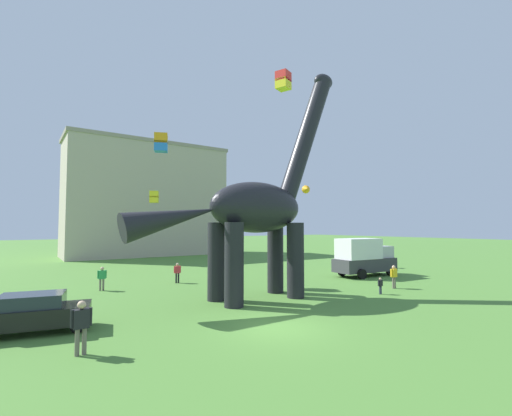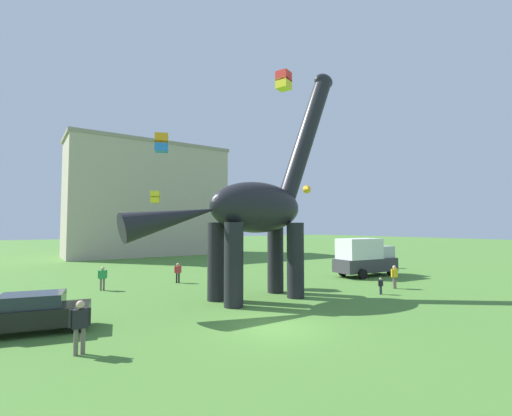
{
  "view_description": "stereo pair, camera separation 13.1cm",
  "coord_description": "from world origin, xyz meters",
  "px_view_note": "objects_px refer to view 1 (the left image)",
  "views": [
    {
      "loc": [
        -9.09,
        -11.7,
        4.22
      ],
      "look_at": [
        3.23,
        6.32,
        5.38
      ],
      "focal_mm": 24.54,
      "sensor_mm": 36.0,
      "label": 1
    },
    {
      "loc": [
        -8.98,
        -11.78,
        4.22
      ],
      "look_at": [
        3.23,
        6.32,
        5.38
      ],
      "focal_mm": 24.54,
      "sensor_mm": 36.0,
      "label": 2
    }
  ],
  "objects_px": {
    "kite_high_right": "(295,189)",
    "kite_near_high": "(161,143)",
    "person_vendor_side": "(102,276)",
    "person_far_spectator": "(394,274)",
    "kite_trailing": "(154,197)",
    "person_strolling_adult": "(380,284)",
    "parked_box_truck": "(364,257)",
    "person_near_flyer": "(177,271)",
    "person_watching_child": "(81,322)",
    "kite_high_left": "(283,81)",
    "dinosaur_sculpture": "(256,207)",
    "parked_sedan_left": "(32,313)"
  },
  "relations": [
    {
      "from": "person_vendor_side",
      "to": "kite_near_high",
      "type": "xyz_separation_m",
      "value": [
        4.36,
        1.49,
        9.8
      ]
    },
    {
      "from": "person_strolling_adult",
      "to": "dinosaur_sculpture",
      "type": "bearing_deg",
      "value": 105.65
    },
    {
      "from": "person_strolling_adult",
      "to": "person_vendor_side",
      "type": "distance_m",
      "value": 17.98
    },
    {
      "from": "parked_sedan_left",
      "to": "person_strolling_adult",
      "type": "distance_m",
      "value": 18.47
    },
    {
      "from": "person_far_spectator",
      "to": "kite_near_high",
      "type": "height_order",
      "value": "kite_near_high"
    },
    {
      "from": "parked_box_truck",
      "to": "kite_near_high",
      "type": "relative_size",
      "value": 4.13
    },
    {
      "from": "person_vendor_side",
      "to": "kite_trailing",
      "type": "height_order",
      "value": "kite_trailing"
    },
    {
      "from": "person_strolling_adult",
      "to": "kite_trailing",
      "type": "xyz_separation_m",
      "value": [
        -6.87,
        22.97,
        6.75
      ]
    },
    {
      "from": "kite_near_high",
      "to": "person_vendor_side",
      "type": "bearing_deg",
      "value": -161.15
    },
    {
      "from": "dinosaur_sculpture",
      "to": "person_near_flyer",
      "type": "bearing_deg",
      "value": 89.35
    },
    {
      "from": "person_vendor_side",
      "to": "kite_near_high",
      "type": "distance_m",
      "value": 10.83
    },
    {
      "from": "person_watching_child",
      "to": "person_far_spectator",
      "type": "distance_m",
      "value": 19.61
    },
    {
      "from": "dinosaur_sculpture",
      "to": "person_far_spectator",
      "type": "height_order",
      "value": "dinosaur_sculpture"
    },
    {
      "from": "person_near_flyer",
      "to": "kite_near_high",
      "type": "bearing_deg",
      "value": 48.96
    },
    {
      "from": "parked_box_truck",
      "to": "kite_high_right",
      "type": "relative_size",
      "value": 1.81
    },
    {
      "from": "person_strolling_adult",
      "to": "person_watching_child",
      "type": "xyz_separation_m",
      "value": [
        -17.0,
        -0.89,
        0.45
      ]
    },
    {
      "from": "kite_near_high",
      "to": "person_near_flyer",
      "type": "bearing_deg",
      "value": -54.87
    },
    {
      "from": "parked_sedan_left",
      "to": "kite_near_high",
      "type": "relative_size",
      "value": 3.2
    },
    {
      "from": "dinosaur_sculpture",
      "to": "kite_high_left",
      "type": "xyz_separation_m",
      "value": [
        5.33,
        3.98,
        10.32
      ]
    },
    {
      "from": "dinosaur_sculpture",
      "to": "kite_trailing",
      "type": "xyz_separation_m",
      "value": [
        0.38,
        19.78,
        2.02
      ]
    },
    {
      "from": "parked_sedan_left",
      "to": "parked_box_truck",
      "type": "bearing_deg",
      "value": 19.48
    },
    {
      "from": "kite_near_high",
      "to": "kite_trailing",
      "type": "relative_size",
      "value": 1.12
    },
    {
      "from": "person_watching_child",
      "to": "kite_near_high",
      "type": "relative_size",
      "value": 1.26
    },
    {
      "from": "parked_box_truck",
      "to": "kite_trailing",
      "type": "bearing_deg",
      "value": 131.58
    },
    {
      "from": "person_strolling_adult",
      "to": "person_vendor_side",
      "type": "height_order",
      "value": "person_vendor_side"
    },
    {
      "from": "dinosaur_sculpture",
      "to": "kite_high_left",
      "type": "bearing_deg",
      "value": 25.07
    },
    {
      "from": "person_strolling_adult",
      "to": "kite_near_high",
      "type": "bearing_deg",
      "value": 77.12
    },
    {
      "from": "parked_box_truck",
      "to": "person_near_flyer",
      "type": "xyz_separation_m",
      "value": [
        -14.52,
        5.53,
        -0.75
      ]
    },
    {
      "from": "kite_trailing",
      "to": "person_far_spectator",
      "type": "bearing_deg",
      "value": -67.04
    },
    {
      "from": "parked_sedan_left",
      "to": "dinosaur_sculpture",
      "type": "bearing_deg",
      "value": 14.5
    },
    {
      "from": "person_strolling_adult",
      "to": "person_far_spectator",
      "type": "bearing_deg",
      "value": -33.89
    },
    {
      "from": "person_strolling_adult",
      "to": "person_far_spectator",
      "type": "xyz_separation_m",
      "value": [
        2.54,
        0.76,
        0.32
      ]
    },
    {
      "from": "parked_sedan_left",
      "to": "person_watching_child",
      "type": "bearing_deg",
      "value": -58.64
    },
    {
      "from": "dinosaur_sculpture",
      "to": "kite_high_left",
      "type": "distance_m",
      "value": 12.28
    },
    {
      "from": "person_watching_child",
      "to": "person_vendor_side",
      "type": "xyz_separation_m",
      "value": [
        2.88,
        12.02,
        -0.13
      ]
    },
    {
      "from": "person_far_spectator",
      "to": "kite_trailing",
      "type": "bearing_deg",
      "value": 72.36
    },
    {
      "from": "dinosaur_sculpture",
      "to": "person_far_spectator",
      "type": "distance_m",
      "value": 11.0
    },
    {
      "from": "parked_box_truck",
      "to": "person_near_flyer",
      "type": "bearing_deg",
      "value": 164.62
    },
    {
      "from": "parked_box_truck",
      "to": "kite_high_left",
      "type": "bearing_deg",
      "value": 174.95
    },
    {
      "from": "parked_sedan_left",
      "to": "person_watching_child",
      "type": "relative_size",
      "value": 2.54
    },
    {
      "from": "kite_trailing",
      "to": "parked_box_truck",
      "type": "bearing_deg",
      "value": -53.87
    },
    {
      "from": "person_strolling_adult",
      "to": "kite_near_high",
      "type": "xyz_separation_m",
      "value": [
        -9.76,
        12.61,
        10.12
      ]
    },
    {
      "from": "person_watching_child",
      "to": "kite_high_left",
      "type": "bearing_deg",
      "value": -10.23
    },
    {
      "from": "parked_sedan_left",
      "to": "kite_trailing",
      "type": "height_order",
      "value": "kite_trailing"
    },
    {
      "from": "person_watching_child",
      "to": "kite_near_high",
      "type": "height_order",
      "value": "kite_near_high"
    },
    {
      "from": "kite_high_right",
      "to": "kite_trailing",
      "type": "xyz_separation_m",
      "value": [
        -12.94,
        7.79,
        -0.95
      ]
    },
    {
      "from": "kite_high_right",
      "to": "kite_near_high",
      "type": "relative_size",
      "value": 2.28
    },
    {
      "from": "kite_near_high",
      "to": "kite_trailing",
      "type": "xyz_separation_m",
      "value": [
        2.89,
        10.36,
        -3.37
      ]
    },
    {
      "from": "person_watching_child",
      "to": "person_vendor_side",
      "type": "distance_m",
      "value": 12.36
    },
    {
      "from": "kite_high_right",
      "to": "person_strolling_adult",
      "type": "bearing_deg",
      "value": -111.8
    }
  ]
}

